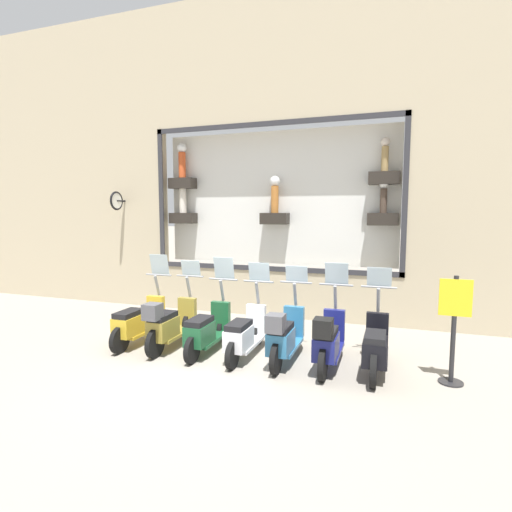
{
  "coord_description": "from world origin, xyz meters",
  "views": [
    {
      "loc": [
        -5.84,
        -2.79,
        2.56
      ],
      "look_at": [
        2.04,
        -0.09,
        1.66
      ],
      "focal_mm": 28.0,
      "sensor_mm": 36.0,
      "label": 1
    }
  ],
  "objects_px": {
    "scooter_navy_1": "(328,341)",
    "shop_sign_post": "(454,326)",
    "scooter_yellow_6": "(138,322)",
    "scooter_green_4": "(207,330)",
    "scooter_teal_2": "(284,336)",
    "scooter_olive_5": "(169,324)",
    "scooter_black_0": "(375,347)",
    "scooter_white_3": "(244,334)"
  },
  "relations": [
    {
      "from": "scooter_navy_1",
      "to": "shop_sign_post",
      "type": "height_order",
      "value": "scooter_navy_1"
    },
    {
      "from": "scooter_yellow_6",
      "to": "scooter_green_4",
      "type": "bearing_deg",
      "value": -90.09
    },
    {
      "from": "scooter_navy_1",
      "to": "scooter_teal_2",
      "type": "relative_size",
      "value": 1.0
    },
    {
      "from": "scooter_green_4",
      "to": "scooter_olive_5",
      "type": "height_order",
      "value": "scooter_green_4"
    },
    {
      "from": "scooter_black_0",
      "to": "scooter_white_3",
      "type": "relative_size",
      "value": 1.01
    },
    {
      "from": "scooter_black_0",
      "to": "shop_sign_post",
      "type": "relative_size",
      "value": 1.1
    },
    {
      "from": "scooter_white_3",
      "to": "scooter_green_4",
      "type": "distance_m",
      "value": 0.74
    },
    {
      "from": "scooter_teal_2",
      "to": "scooter_yellow_6",
      "type": "relative_size",
      "value": 1.0
    },
    {
      "from": "scooter_yellow_6",
      "to": "shop_sign_post",
      "type": "distance_m",
      "value": 5.58
    },
    {
      "from": "scooter_black_0",
      "to": "scooter_yellow_6",
      "type": "relative_size",
      "value": 1.0
    },
    {
      "from": "scooter_teal_2",
      "to": "scooter_green_4",
      "type": "height_order",
      "value": "scooter_green_4"
    },
    {
      "from": "scooter_navy_1",
      "to": "scooter_white_3",
      "type": "xyz_separation_m",
      "value": [
        0.06,
        1.49,
        -0.06
      ]
    },
    {
      "from": "scooter_black_0",
      "to": "scooter_white_3",
      "type": "height_order",
      "value": "scooter_black_0"
    },
    {
      "from": "scooter_olive_5",
      "to": "scooter_yellow_6",
      "type": "distance_m",
      "value": 0.75
    },
    {
      "from": "scooter_black_0",
      "to": "scooter_white_3",
      "type": "bearing_deg",
      "value": 90.11
    },
    {
      "from": "scooter_navy_1",
      "to": "shop_sign_post",
      "type": "xyz_separation_m",
      "value": [
        0.04,
        -1.85,
        0.41
      ]
    },
    {
      "from": "scooter_white_3",
      "to": "shop_sign_post",
      "type": "relative_size",
      "value": 1.09
    },
    {
      "from": "scooter_yellow_6",
      "to": "scooter_black_0",
      "type": "bearing_deg",
      "value": -90.01
    },
    {
      "from": "scooter_black_0",
      "to": "shop_sign_post",
      "type": "distance_m",
      "value": 1.19
    },
    {
      "from": "scooter_white_3",
      "to": "scooter_teal_2",
      "type": "bearing_deg",
      "value": -94.38
    },
    {
      "from": "scooter_black_0",
      "to": "scooter_teal_2",
      "type": "distance_m",
      "value": 1.49
    },
    {
      "from": "scooter_olive_5",
      "to": "scooter_navy_1",
      "type": "bearing_deg",
      "value": -90.0
    },
    {
      "from": "scooter_navy_1",
      "to": "scooter_teal_2",
      "type": "height_order",
      "value": "scooter_navy_1"
    },
    {
      "from": "scooter_olive_5",
      "to": "shop_sign_post",
      "type": "height_order",
      "value": "shop_sign_post"
    },
    {
      "from": "scooter_yellow_6",
      "to": "scooter_white_3",
      "type": "bearing_deg",
      "value": -90.13
    },
    {
      "from": "scooter_green_4",
      "to": "scooter_yellow_6",
      "type": "xyz_separation_m",
      "value": [
        0.0,
        1.49,
        0.01
      ]
    },
    {
      "from": "scooter_green_4",
      "to": "scooter_olive_5",
      "type": "relative_size",
      "value": 0.99
    },
    {
      "from": "scooter_black_0",
      "to": "scooter_yellow_6",
      "type": "height_order",
      "value": "scooter_yellow_6"
    },
    {
      "from": "scooter_white_3",
      "to": "shop_sign_post",
      "type": "height_order",
      "value": "shop_sign_post"
    },
    {
      "from": "scooter_black_0",
      "to": "scooter_teal_2",
      "type": "relative_size",
      "value": 1.0
    },
    {
      "from": "scooter_navy_1",
      "to": "scooter_yellow_6",
      "type": "height_order",
      "value": "scooter_yellow_6"
    },
    {
      "from": "scooter_navy_1",
      "to": "scooter_white_3",
      "type": "distance_m",
      "value": 1.49
    },
    {
      "from": "scooter_green_4",
      "to": "shop_sign_post",
      "type": "relative_size",
      "value": 1.09
    },
    {
      "from": "scooter_green_4",
      "to": "scooter_black_0",
      "type": "bearing_deg",
      "value": -89.97
    },
    {
      "from": "scooter_olive_5",
      "to": "shop_sign_post",
      "type": "relative_size",
      "value": 1.1
    },
    {
      "from": "scooter_olive_5",
      "to": "scooter_teal_2",
      "type": "bearing_deg",
      "value": -90.04
    },
    {
      "from": "shop_sign_post",
      "to": "scooter_green_4",
      "type": "bearing_deg",
      "value": 89.78
    },
    {
      "from": "scooter_olive_5",
      "to": "scooter_black_0",
      "type": "bearing_deg",
      "value": -89.08
    },
    {
      "from": "scooter_teal_2",
      "to": "scooter_yellow_6",
      "type": "distance_m",
      "value": 2.97
    },
    {
      "from": "scooter_teal_2",
      "to": "scooter_white_3",
      "type": "height_order",
      "value": "scooter_white_3"
    },
    {
      "from": "scooter_teal_2",
      "to": "scooter_yellow_6",
      "type": "height_order",
      "value": "scooter_yellow_6"
    },
    {
      "from": "scooter_navy_1",
      "to": "scooter_white_3",
      "type": "bearing_deg",
      "value": 87.88
    }
  ]
}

